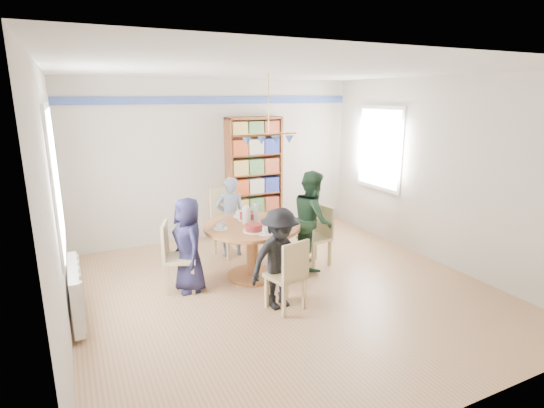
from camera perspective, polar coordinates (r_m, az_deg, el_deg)
ground at (r=5.56m, az=1.83°, el=-11.47°), size 5.00×5.00×0.00m
room_shell at (r=5.74m, az=-4.40°, el=6.56°), size 5.00×5.00×5.00m
radiator at (r=5.16m, az=-24.85°, el=-10.74°), size 0.12×1.00×0.60m
dining_table at (r=5.74m, az=-2.70°, el=-4.63°), size 1.30×1.30×0.75m
chair_left at (r=5.52m, az=-13.02°, el=-6.50°), size 0.51×0.51×0.90m
chair_right at (r=6.23m, az=6.28°, el=-3.88°), size 0.44×0.44×0.87m
chair_far at (r=6.64m, az=-5.97°, el=-1.87°), size 0.56×0.56×1.05m
chair_near at (r=4.88m, az=2.39°, el=-9.19°), size 0.46×0.46×0.86m
person_left at (r=5.45m, az=-11.16°, el=-5.39°), size 0.44×0.63×1.22m
person_right at (r=6.08m, az=5.45°, el=-2.10°), size 0.75×0.84×1.41m
person_far at (r=6.52m, az=-5.61°, el=-1.73°), size 0.50×0.37×1.25m
person_near at (r=4.92m, az=1.06°, el=-7.38°), size 0.83×0.56×1.20m
bookshelf at (r=7.51m, az=-2.39°, el=3.58°), size 0.99×0.30×2.07m
tableware at (r=5.68m, az=-3.04°, el=-2.16°), size 1.06×1.06×0.28m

